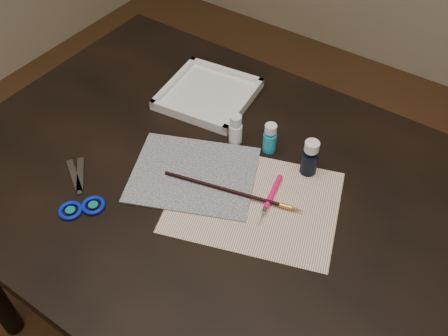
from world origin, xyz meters
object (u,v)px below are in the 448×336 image
Objects in this scene: canvas at (193,174)px; scissors at (75,188)px; paint_bottle_cyan at (270,138)px; paper at (254,202)px; palette_tray at (208,94)px; paint_bottle_navy at (310,158)px; paint_bottle_white at (236,129)px.

scissors is (-0.19, -0.18, 0.00)m from canvas.
scissors is at bearing -129.62° from paint_bottle_cyan.
palette_tray reaches higher than paper.
paper is 0.40m from scissors.
paint_bottle_navy is at bearing 69.81° from paper.
canvas is 1.24× the size of palette_tray.
scissors is at bearing -97.42° from palette_tray.
paint_bottle_cyan is (0.08, 0.02, -0.00)m from paint_bottle_white.
paint_bottle_cyan is at bearing 13.92° from paint_bottle_white.
paint_bottle_navy is (0.19, 0.01, 0.01)m from paint_bottle_white.
palette_tray is at bearing 165.63° from paint_bottle_navy.
canvas is (-0.16, -0.01, 0.00)m from paper.
palette_tray is (-0.35, 0.09, -0.03)m from paint_bottle_navy.
paint_bottle_navy is 0.36m from palette_tray.
paint_bottle_navy is 0.41× the size of palette_tray.
paint_bottle_white is at bearing -32.91° from palette_tray.
palette_tray is (0.06, 0.43, 0.01)m from scissors.
paint_bottle_cyan is (0.10, 0.17, 0.04)m from canvas.
scissors is 0.43m from palette_tray.
paint_bottle_white reaches higher than paper.
paint_bottle_navy is at bearing -5.63° from paint_bottle_cyan.
scissors is at bearing -136.36° from canvas.
paper is at bearing -44.34° from paint_bottle_white.
palette_tray is at bearing 118.79° from canvas.
paint_bottle_navy is at bearing 2.90° from paint_bottle_white.
paint_bottle_cyan is 0.85× the size of paint_bottle_navy.
palette_tray is at bearing 147.09° from paint_bottle_white.
paint_bottle_white is 1.01× the size of paint_bottle_cyan.
paint_bottle_cyan is 0.11m from paint_bottle_navy.
paint_bottle_cyan reaches higher than palette_tray.
scissors reaches higher than paper.
palette_tray is (-0.24, 0.08, -0.03)m from paint_bottle_cyan.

